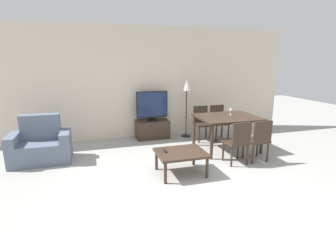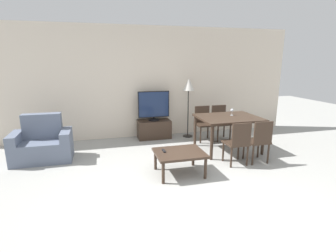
# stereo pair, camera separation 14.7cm
# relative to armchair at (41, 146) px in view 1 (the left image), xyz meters

# --- Properties ---
(ground_plane) EXTENTS (18.00, 18.00, 0.00)m
(ground_plane) POSITION_rel_armchair_xyz_m (2.24, -2.15, -0.31)
(ground_plane) COLOR #9E9E99
(wall_back) EXTENTS (7.73, 0.06, 2.70)m
(wall_back) POSITION_rel_armchair_xyz_m (2.24, 1.18, 1.04)
(wall_back) COLOR beige
(wall_back) RESTS_ON ground_plane
(armchair) EXTENTS (1.08, 0.66, 0.88)m
(armchair) POSITION_rel_armchair_xyz_m (0.00, 0.00, 0.00)
(armchair) COLOR slate
(armchair) RESTS_ON ground_plane
(tv_stand) EXTENTS (0.81, 0.42, 0.45)m
(tv_stand) POSITION_rel_armchair_xyz_m (2.39, 0.90, -0.08)
(tv_stand) COLOR #38281E
(tv_stand) RESTS_ON ground_plane
(tv) EXTENTS (0.77, 0.27, 0.72)m
(tv) POSITION_rel_armchair_xyz_m (2.39, 0.90, 0.51)
(tv) COLOR black
(tv) RESTS_ON tv_stand
(coffee_table) EXTENTS (0.82, 0.69, 0.40)m
(coffee_table) POSITION_rel_armchair_xyz_m (2.37, -1.31, 0.04)
(coffee_table) COLOR #38281E
(coffee_table) RESTS_ON ground_plane
(dining_table) EXTENTS (1.26, 1.03, 0.74)m
(dining_table) POSITION_rel_armchair_xyz_m (3.74, -0.38, 0.35)
(dining_table) COLOR #38281E
(dining_table) RESTS_ON ground_plane
(dining_chair_near) EXTENTS (0.40, 0.40, 0.82)m
(dining_chair_near) POSITION_rel_armchair_xyz_m (3.52, -1.20, 0.15)
(dining_chair_near) COLOR #38281E
(dining_chair_near) RESTS_ON ground_plane
(dining_chair_far) EXTENTS (0.40, 0.40, 0.82)m
(dining_chair_far) POSITION_rel_armchair_xyz_m (3.96, 0.44, 0.15)
(dining_chair_far) COLOR #38281E
(dining_chair_far) RESTS_ON ground_plane
(dining_chair_near_right) EXTENTS (0.40, 0.40, 0.82)m
(dining_chair_near_right) POSITION_rel_armchair_xyz_m (3.96, -1.20, 0.15)
(dining_chair_near_right) COLOR #38281E
(dining_chair_near_right) RESTS_ON ground_plane
(dining_chair_far_left) EXTENTS (0.40, 0.40, 0.82)m
(dining_chair_far_left) POSITION_rel_armchair_xyz_m (3.52, 0.44, 0.15)
(dining_chair_far_left) COLOR #38281E
(dining_chair_far_left) RESTS_ON ground_plane
(floor_lamp) EXTENTS (0.29, 0.29, 1.47)m
(floor_lamp) POSITION_rel_armchair_xyz_m (3.25, 0.80, 0.93)
(floor_lamp) COLOR black
(floor_lamp) RESTS_ON ground_plane
(remote_primary) EXTENTS (0.04, 0.15, 0.02)m
(remote_primary) POSITION_rel_armchair_xyz_m (2.12, -1.21, 0.10)
(remote_primary) COLOR black
(remote_primary) RESTS_ON coffee_table
(wine_glass_left) EXTENTS (0.07, 0.07, 0.15)m
(wine_glass_left) POSITION_rel_armchair_xyz_m (3.87, -0.28, 0.53)
(wine_glass_left) COLOR silver
(wine_glass_left) RESTS_ON dining_table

